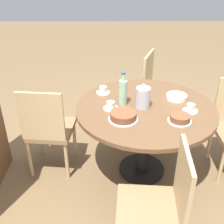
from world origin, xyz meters
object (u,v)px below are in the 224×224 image
at_px(chair_b, 158,90).
at_px(cake_main, 123,116).
at_px(chair_c, 48,128).
at_px(chair_d, 159,205).
at_px(coffee_pot, 143,96).
at_px(cup_a, 103,90).
at_px(cup_c, 191,108).
at_px(cup_b, 111,106).
at_px(cake_second, 180,119).
at_px(water_bottle, 123,92).

bearing_deg(chair_b, cake_main, 177.37).
bearing_deg(chair_c, chair_d, 139.92).
height_order(chair_c, coffee_pot, coffee_pot).
height_order(chair_d, cup_a, chair_d).
relative_size(chair_b, cup_c, 7.05).
bearing_deg(chair_d, cup_b, -156.05).
bearing_deg(cake_main, chair_c, 70.24).
distance_m(cake_second, cup_c, 0.22).
height_order(water_bottle, cup_a, water_bottle).
distance_m(water_bottle, cake_second, 0.55).
xyz_separation_m(chair_c, cup_a, (0.26, -0.51, 0.27)).
bearing_deg(coffee_pot, cup_a, 51.35).
xyz_separation_m(chair_b, cup_c, (-0.94, -0.12, 0.27)).
xyz_separation_m(chair_c, cup_c, (-0.11, -1.27, 0.27)).
xyz_separation_m(water_bottle, cake_second, (-0.30, -0.45, -0.10)).
distance_m(chair_c, cake_second, 1.20).
bearing_deg(water_bottle, chair_d, -168.14).
bearing_deg(cup_a, water_bottle, -142.63).
bearing_deg(cup_c, cake_main, 103.18).
bearing_deg(cake_main, cake_second, -94.26).
xyz_separation_m(cake_main, cup_b, (0.19, 0.10, -0.01)).
distance_m(chair_b, chair_d, 1.78).
height_order(chair_c, cup_a, chair_c).
xyz_separation_m(chair_b, cup_a, (-0.57, 0.64, 0.27)).
xyz_separation_m(chair_c, chair_d, (-0.92, -0.89, 0.00)).
bearing_deg(chair_c, water_bottle, -172.03).
bearing_deg(water_bottle, cake_second, -124.29).
distance_m(cup_a, cup_b, 0.32).
relative_size(chair_c, water_bottle, 3.00).
bearing_deg(coffee_pot, water_bottle, 74.79).
height_order(coffee_pot, cake_second, coffee_pot).
relative_size(chair_b, coffee_pot, 4.12).
bearing_deg(cup_a, cake_main, -161.24).
distance_m(cake_main, cake_second, 0.46).
relative_size(coffee_pot, cake_second, 1.16).
bearing_deg(chair_b, cup_b, 168.23).
distance_m(chair_d, cup_a, 1.27).
bearing_deg(coffee_pot, chair_c, 88.50).
height_order(chair_d, cup_c, chair_d).
distance_m(coffee_pot, water_bottle, 0.18).
height_order(chair_b, cake_main, chair_b).
bearing_deg(cake_second, coffee_pot, 46.72).
height_order(cake_second, cup_a, cup_a).
height_order(water_bottle, cake_second, water_bottle).
bearing_deg(coffee_pot, cake_second, -133.28).
relative_size(chair_d, cup_a, 7.05).
distance_m(cake_main, cup_a, 0.53).
distance_m(water_bottle, cup_b, 0.17).
height_order(chair_c, cup_c, chair_c).
height_order(coffee_pot, cup_a, coffee_pot).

